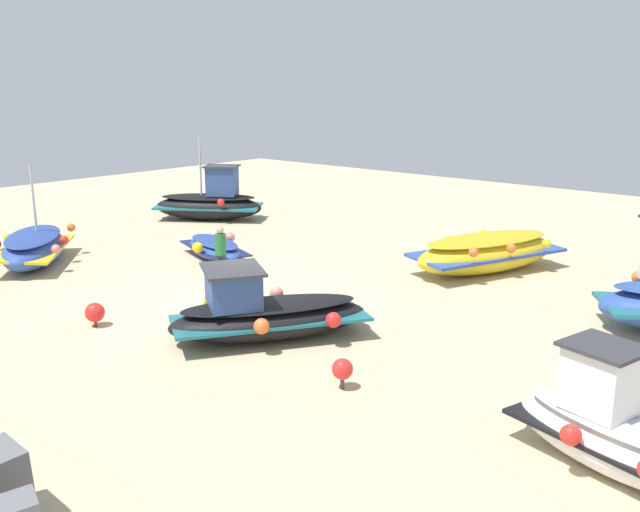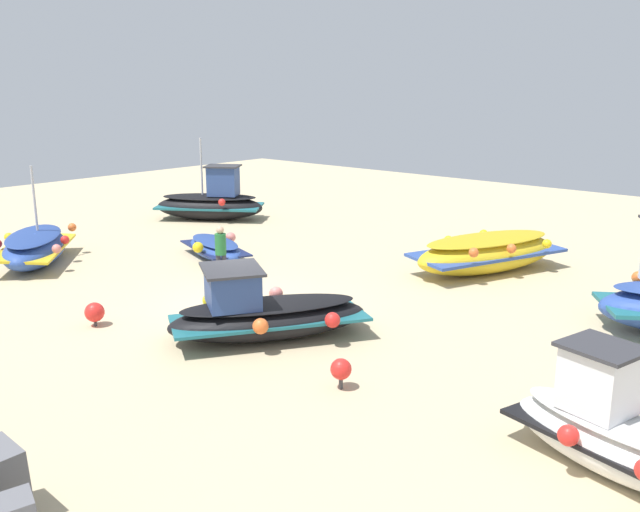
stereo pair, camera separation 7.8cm
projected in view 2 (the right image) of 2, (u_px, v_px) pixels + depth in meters
ground_plane at (241, 307)px, 17.69m from camera, size 50.63×50.63×0.00m
fishing_boat_0 at (35, 247)px, 21.81m from camera, size 4.26×4.01×3.14m
fishing_boat_1 at (264, 314)px, 15.46m from camera, size 3.92×4.78×1.74m
fishing_boat_2 at (487, 252)px, 20.89m from camera, size 3.44×5.41×1.15m
fishing_boat_3 at (215, 248)px, 22.61m from camera, size 3.39×2.25×0.75m
fishing_boat_4 at (612, 432)px, 10.12m from camera, size 3.56×2.12×1.92m
fishing_boat_6 at (211, 203)px, 28.87m from camera, size 4.70×3.96×3.44m
person_walking at (221, 251)px, 19.55m from camera, size 0.32×0.32×1.69m
mooring_buoy_0 at (95, 312)px, 16.26m from camera, size 0.47×0.47×0.58m
mooring_buoy_1 at (341, 369)px, 12.89m from camera, size 0.41×0.41×0.60m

